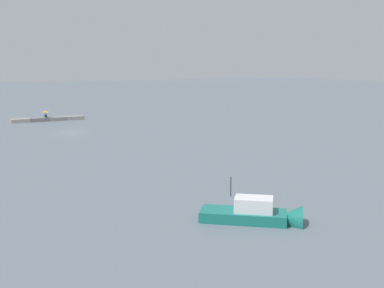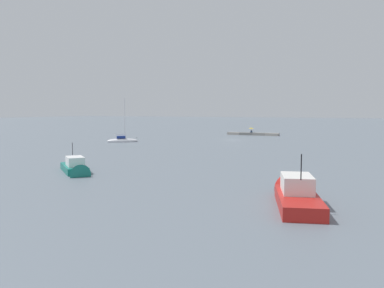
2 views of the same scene
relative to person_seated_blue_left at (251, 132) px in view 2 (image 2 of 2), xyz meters
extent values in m
plane|color=slate|center=(-0.39, 16.10, -0.89)|extent=(500.00, 500.00, 0.00)
cube|color=gray|center=(-5.19, -0.01, -0.57)|extent=(3.16, 1.74, 0.64)
cube|color=gray|center=(-1.99, -0.01, -0.57)|extent=(3.16, 1.74, 0.64)
cube|color=slate|center=(1.22, -0.01, -0.57)|extent=(3.16, 1.74, 0.64)
cube|color=gray|center=(4.42, -0.01, -0.57)|extent=(3.16, 1.74, 0.64)
cube|color=#1E2333|center=(-0.01, 0.20, -0.17)|extent=(0.38, 0.44, 0.16)
cube|color=navy|center=(0.00, -0.08, 0.01)|extent=(0.41, 0.24, 0.52)
sphere|color=tan|center=(0.00, -0.08, 0.37)|extent=(0.22, 0.22, 0.22)
cylinder|color=black|center=(0.00, 0.00, 0.27)|extent=(0.02, 0.02, 1.05)
cone|color=gold|center=(0.00, 0.00, 0.86)|extent=(1.28, 1.28, 0.22)
sphere|color=black|center=(0.00, 0.00, 1.00)|extent=(0.05, 0.05, 0.05)
ellipsoid|color=silver|center=(16.92, 30.17, -0.68)|extent=(5.69, 4.97, 1.01)
cube|color=navy|center=(17.15, 30.35, 0.05)|extent=(1.93, 1.82, 0.46)
cylinder|color=silver|center=(16.55, 29.87, 3.68)|extent=(0.10, 0.10, 7.72)
cylinder|color=silver|center=(17.36, 30.51, 0.58)|extent=(1.67, 1.34, 0.08)
sphere|color=black|center=(14.78, 28.49, -0.14)|extent=(0.13, 0.13, 0.13)
cube|color=#197266|center=(0.28, 62.06, -0.67)|extent=(5.46, 4.98, 0.90)
cone|color=#197266|center=(-1.82, 63.78, -0.67)|extent=(2.68, 2.68, 1.91)
cube|color=white|center=(-0.22, 62.47, 0.24)|extent=(2.80, 2.68, 0.90)
cube|color=#283847|center=(-0.73, 62.89, 0.28)|extent=(0.99, 1.18, 0.63)
cylinder|color=black|center=(0.91, 61.55, 1.32)|extent=(0.05, 0.05, 1.27)
cube|color=red|center=(-22.45, 67.23, -0.62)|extent=(4.25, 7.13, 1.12)
cone|color=red|center=(-21.51, 64.01, -0.62)|extent=(2.93, 2.92, 2.36)
cube|color=silver|center=(-22.23, 66.46, 0.50)|extent=(2.63, 3.36, 1.12)
cube|color=#283847|center=(-22.00, 65.68, 0.56)|extent=(1.74, 0.63, 0.78)
cylinder|color=black|center=(-22.74, 68.19, 1.85)|extent=(0.07, 0.07, 1.57)
camera|label=1|loc=(16.64, 85.04, 8.80)|focal=42.99mm
camera|label=2|loc=(-26.34, 91.44, 5.23)|focal=35.83mm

